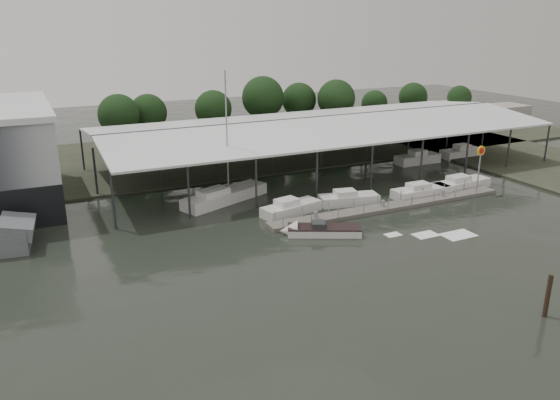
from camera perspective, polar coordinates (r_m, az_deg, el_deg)
name	(u,v)px	position (r m, az deg, el deg)	size (l,w,h in m)	color
ground	(312,274)	(42.91, 3.32, -7.70)	(200.00, 200.00, 0.00)	black
land_strip_far	(170,157)	(80.15, -11.45, 4.40)	(140.00, 30.00, 0.30)	#3A3E2E
covered_boat_shed	(322,122)	(72.46, 4.43, 8.14)	(58.24, 24.00, 6.96)	white
floating_dock	(390,207)	(58.32, 11.47, -0.69)	(28.00, 2.00, 1.40)	slate
shell_fuel_sign	(480,160)	(65.10, 20.17, 3.94)	(1.10, 0.18, 5.55)	gray
distant_commercial_buildings	(468,113)	(111.84, 19.04, 8.54)	(22.00, 8.00, 4.00)	gray
white_sailboat	(224,196)	(59.41, -5.88, 0.40)	(10.72, 6.43, 14.17)	white
speedboat_underway	(317,231)	(50.30, 3.94, -3.21)	(17.08, 9.47, 2.00)	white
moored_cruiser_0	(291,208)	(55.49, 1.11, -0.85)	(6.82, 3.56, 1.70)	white
moored_cruiser_1	(348,199)	(58.81, 7.13, 0.12)	(6.66, 3.50, 1.70)	white
moored_cruiser_2	(421,192)	(62.86, 14.52, 0.86)	(7.05, 2.32, 1.70)	white
moored_cruiser_3	(461,184)	(67.11, 18.36, 1.60)	(7.72, 2.75, 1.70)	white
horizon_tree_line	(283,103)	(91.31, 0.27, 10.12)	(69.88, 10.52, 10.32)	black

